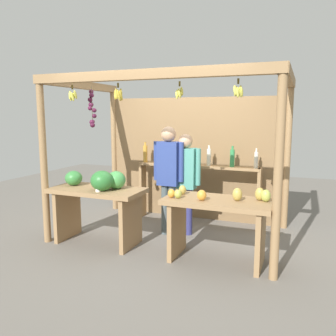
% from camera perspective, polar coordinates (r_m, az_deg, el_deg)
% --- Properties ---
extents(ground_plane, '(12.00, 12.00, 0.00)m').
position_cam_1_polar(ground_plane, '(5.48, 0.77, -10.84)').
color(ground_plane, slate).
rests_on(ground_plane, ground).
extents(market_stall, '(3.30, 2.05, 2.38)m').
position_cam_1_polar(market_stall, '(5.61, 2.41, 4.10)').
color(market_stall, '#99754C').
rests_on(market_stall, ground).
extents(fruit_counter_left, '(1.34, 0.64, 1.08)m').
position_cam_1_polar(fruit_counter_left, '(5.03, -11.45, -4.44)').
color(fruit_counter_left, '#99754C').
rests_on(fruit_counter_left, ground).
extents(fruit_counter_right, '(1.34, 0.64, 0.96)m').
position_cam_1_polar(fruit_counter_right, '(4.38, 8.24, -7.71)').
color(fruit_counter_right, '#99754C').
rests_on(fruit_counter_right, ground).
extents(bottle_shelf_unit, '(2.12, 0.22, 1.36)m').
position_cam_1_polar(bottle_shelf_unit, '(5.89, 4.75, -1.35)').
color(bottle_shelf_unit, '#99754C').
rests_on(bottle_shelf_unit, ground).
extents(vendor_man, '(0.48, 0.23, 1.67)m').
position_cam_1_polar(vendor_man, '(5.22, 0.08, -0.41)').
color(vendor_man, '#4A585B').
rests_on(vendor_man, ground).
extents(vendor_woman, '(0.48, 0.21, 1.55)m').
position_cam_1_polar(vendor_woman, '(5.26, 2.88, -1.22)').
color(vendor_woman, navy).
rests_on(vendor_woman, ground).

